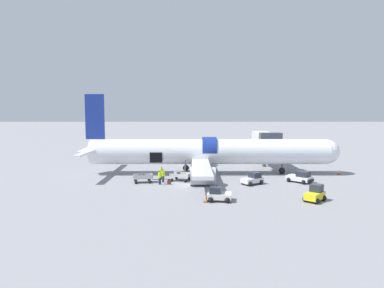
# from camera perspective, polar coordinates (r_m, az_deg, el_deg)

# --- Properties ---
(ground_plane) EXTENTS (500.00, 500.00, 0.00)m
(ground_plane) POSITION_cam_1_polar(r_m,az_deg,el_deg) (42.03, -0.65, -6.70)
(ground_plane) COLOR gray
(jet_bridge_stub) EXTENTS (3.16, 9.79, 5.71)m
(jet_bridge_stub) POSITION_cam_1_polar(r_m,az_deg,el_deg) (55.03, 11.91, 0.51)
(jet_bridge_stub) COLOR #4C4C51
(jet_bridge_stub) RESTS_ON ground_plane
(airplane) EXTENTS (37.05, 29.04, 11.25)m
(airplane) POSITION_cam_1_polar(r_m,az_deg,el_deg) (48.27, 2.07, -1.39)
(airplane) COLOR white
(airplane) RESTS_ON ground_plane
(baggage_tug_lead) EXTENTS (2.98, 2.61, 1.44)m
(baggage_tug_lead) POSITION_cam_1_polar(r_m,az_deg,el_deg) (42.49, 9.83, -5.80)
(baggage_tug_lead) COLOR silver
(baggage_tug_lead) RESTS_ON ground_plane
(baggage_tug_mid) EXTENTS (2.54, 2.60, 1.65)m
(baggage_tug_mid) POSITION_cam_1_polar(r_m,az_deg,el_deg) (36.25, 19.57, -7.90)
(baggage_tug_mid) COLOR yellow
(baggage_tug_mid) RESTS_ON ground_plane
(baggage_tug_rear) EXTENTS (3.27, 3.27, 1.45)m
(baggage_tug_rear) POSITION_cam_1_polar(r_m,az_deg,el_deg) (44.98, 17.36, -5.32)
(baggage_tug_rear) COLOR silver
(baggage_tug_rear) RESTS_ON ground_plane
(baggage_tug_spare) EXTENTS (2.67, 2.37, 1.41)m
(baggage_tug_spare) POSITION_cam_1_polar(r_m,az_deg,el_deg) (34.44, 4.13, -8.40)
(baggage_tug_spare) COLOR silver
(baggage_tug_spare) RESTS_ON ground_plane
(baggage_cart_loading) EXTENTS (3.51, 2.52, 1.06)m
(baggage_cart_loading) POSITION_cam_1_polar(r_m,az_deg,el_deg) (43.97, -2.07, -5.46)
(baggage_cart_loading) COLOR #B7BABF
(baggage_cart_loading) RESTS_ON ground_plane
(baggage_cart_queued) EXTENTS (3.41, 2.05, 1.05)m
(baggage_cart_queued) POSITION_cam_1_polar(r_m,az_deg,el_deg) (43.27, -8.40, -5.69)
(baggage_cart_queued) COLOR #B7BABF
(baggage_cart_queued) RESTS_ON ground_plane
(ground_crew_loader_a) EXTENTS (0.57, 0.51, 1.68)m
(ground_crew_loader_a) POSITION_cam_1_polar(r_m,az_deg,el_deg) (44.80, -5.36, -4.81)
(ground_crew_loader_a) COLOR #1E2338
(ground_crew_loader_a) RESTS_ON ground_plane
(ground_crew_loader_b) EXTENTS (0.59, 0.59, 1.85)m
(ground_crew_loader_b) POSITION_cam_1_polar(r_m,az_deg,el_deg) (45.20, 2.62, -4.59)
(ground_crew_loader_b) COLOR #2D2D33
(ground_crew_loader_b) RESTS_ON ground_plane
(ground_crew_driver) EXTENTS (0.39, 0.59, 1.72)m
(ground_crew_driver) POSITION_cam_1_polar(r_m,az_deg,el_deg) (41.89, -5.66, -5.51)
(ground_crew_driver) COLOR #1E2338
(ground_crew_driver) RESTS_ON ground_plane
(ground_crew_supervisor) EXTENTS (0.56, 0.42, 1.61)m
(ground_crew_supervisor) POSITION_cam_1_polar(r_m,az_deg,el_deg) (43.14, -5.10, -5.26)
(ground_crew_supervisor) COLOR #2D2D33
(ground_crew_supervisor) RESTS_ON ground_plane
(ground_crew_helper) EXTENTS (0.54, 0.62, 1.82)m
(ground_crew_helper) POSITION_cam_1_polar(r_m,az_deg,el_deg) (45.33, 1.41, -4.58)
(ground_crew_helper) COLOR black
(ground_crew_helper) RESTS_ON ground_plane
(ground_crew_marshal) EXTENTS (0.55, 0.52, 1.68)m
(ground_crew_marshal) POSITION_cam_1_polar(r_m,az_deg,el_deg) (46.14, 2.33, -4.49)
(ground_crew_marshal) COLOR #1E2338
(ground_crew_marshal) RESTS_ON ground_plane
(suitcase_on_tarmac_upright) EXTENTS (0.45, 0.25, 0.66)m
(suitcase_on_tarmac_upright) POSITION_cam_1_polar(r_m,az_deg,el_deg) (41.88, -4.09, -6.37)
(suitcase_on_tarmac_upright) COLOR #4C1E1E
(suitcase_on_tarmac_upright) RESTS_ON ground_plane
(safety_cone_nose) EXTENTS (0.48, 0.48, 0.70)m
(safety_cone_nose) POSITION_cam_1_polar(r_m,az_deg,el_deg) (52.28, 23.08, -4.36)
(safety_cone_nose) COLOR black
(safety_cone_nose) RESTS_ON ground_plane
(safety_cone_engine_left) EXTENTS (0.51, 0.51, 0.70)m
(safety_cone_engine_left) POSITION_cam_1_polar(r_m,az_deg,el_deg) (33.96, 2.14, -9.09)
(safety_cone_engine_left) COLOR black
(safety_cone_engine_left) RESTS_ON ground_plane
(safety_cone_wingtip) EXTENTS (0.60, 0.60, 0.68)m
(safety_cone_wingtip) POSITION_cam_1_polar(r_m,az_deg,el_deg) (41.36, 3.52, -6.46)
(safety_cone_wingtip) COLOR black
(safety_cone_wingtip) RESTS_ON ground_plane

